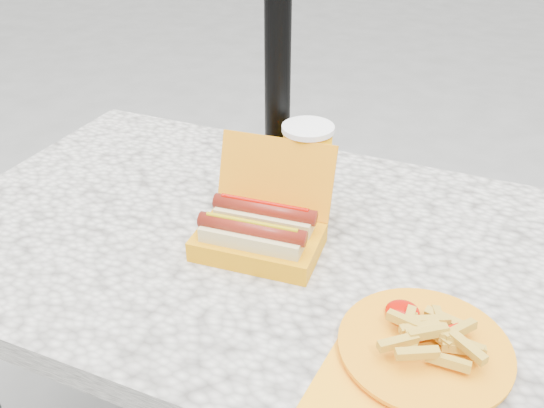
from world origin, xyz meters
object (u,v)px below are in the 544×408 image
at_px(fries_plate, 422,349).
at_px(soda_cup, 307,170).
at_px(umbrella_pole, 278,26).
at_px(hotdog_box, 260,230).

relative_size(fries_plate, soda_cup, 1.83).
height_order(umbrella_pole, soda_cup, umbrella_pole).
xyz_separation_m(hotdog_box, fries_plate, (0.32, -0.15, -0.03)).
distance_m(umbrella_pole, soda_cup, 0.27).
xyz_separation_m(hotdog_box, soda_cup, (0.03, 0.16, 0.05)).
bearing_deg(umbrella_pole, soda_cup, -28.61).
bearing_deg(hotdog_box, fries_plate, -29.15).
height_order(fries_plate, soda_cup, soda_cup).
height_order(umbrella_pole, fries_plate, umbrella_pole).
bearing_deg(fries_plate, hotdog_box, 155.13).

